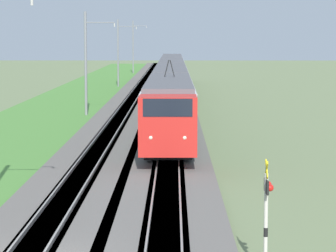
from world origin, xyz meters
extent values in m
cube|color=#605B56|center=(50.00, 0.00, 0.15)|extent=(240.00, 4.40, 0.30)
cube|color=#605B56|center=(50.00, -3.98, 0.15)|extent=(240.00, 4.40, 0.30)
cube|color=#4C4238|center=(50.00, 0.00, 0.15)|extent=(240.00, 1.57, 0.30)
cube|color=gray|center=(50.00, 0.53, 0.38)|extent=(240.00, 0.07, 0.15)
cube|color=gray|center=(50.00, -0.53, 0.38)|extent=(240.00, 0.07, 0.15)
cube|color=#4C4238|center=(50.00, -3.98, 0.15)|extent=(240.00, 1.57, 0.30)
cube|color=gray|center=(50.00, -3.45, 0.38)|extent=(240.00, 0.07, 0.15)
cube|color=gray|center=(50.00, -4.51, 0.38)|extent=(240.00, 0.07, 0.15)
cube|color=#4C8438|center=(50.00, 5.78, 0.06)|extent=(240.00, 10.12, 0.12)
cube|color=red|center=(16.10, -3.98, 2.40)|extent=(2.32, 2.77, 2.81)
cube|color=black|center=(15.75, -3.98, 3.35)|extent=(1.67, 2.31, 0.84)
sphere|color=#F2EAC6|center=(14.99, -3.19, 1.94)|extent=(0.20, 0.20, 0.20)
sphere|color=#F2EAC6|center=(14.99, -4.77, 1.94)|extent=(0.20, 0.20, 0.20)
cube|color=#196B47|center=(26.25, -3.98, 1.39)|extent=(17.98, 2.88, 0.79)
cube|color=silver|center=(26.25, -3.98, 2.80)|extent=(17.98, 2.88, 2.02)
cube|color=black|center=(26.25, -3.98, 2.96)|extent=(16.54, 2.90, 0.85)
cube|color=#515156|center=(26.25, -3.98, 3.93)|extent=(17.98, 2.65, 0.25)
cube|color=black|center=(26.25, -3.98, 0.72)|extent=(17.08, 2.45, 0.55)
cylinder|color=black|center=(19.06, -3.45, 0.88)|extent=(0.86, 0.12, 0.86)
cylinder|color=black|center=(19.06, -4.51, 0.88)|extent=(0.86, 0.12, 0.86)
cube|color=#196B47|center=(45.99, -3.98, 1.39)|extent=(20.31, 2.88, 0.79)
cube|color=silver|center=(45.99, -3.98, 2.80)|extent=(20.31, 2.88, 2.02)
cube|color=black|center=(45.99, -3.98, 2.96)|extent=(18.68, 2.90, 0.85)
cube|color=#515156|center=(45.99, -3.98, 3.93)|extent=(20.31, 2.65, 0.25)
cube|color=black|center=(45.99, -3.98, 0.72)|extent=(19.29, 2.45, 0.55)
cube|color=#196B47|center=(66.90, -3.98, 1.39)|extent=(20.31, 2.88, 0.79)
cube|color=silver|center=(66.90, -3.98, 2.80)|extent=(20.31, 2.88, 2.02)
cube|color=black|center=(66.90, -3.98, 2.96)|extent=(18.68, 2.90, 0.85)
cube|color=#515156|center=(66.90, -3.98, 3.93)|extent=(20.31, 2.65, 0.25)
cube|color=black|center=(66.90, -3.98, 0.72)|extent=(19.29, 2.45, 0.55)
cube|color=#196B47|center=(87.81, -3.98, 1.39)|extent=(20.31, 2.88, 0.79)
cube|color=silver|center=(87.81, -3.98, 2.80)|extent=(20.31, 2.88, 2.02)
cube|color=black|center=(87.81, -3.98, 2.96)|extent=(18.68, 2.90, 0.85)
cube|color=#515156|center=(87.81, -3.98, 3.93)|extent=(20.31, 2.65, 0.25)
cube|color=black|center=(87.81, -3.98, 0.72)|extent=(19.29, 2.45, 0.55)
cylinder|color=black|center=(28.95, -3.81, 4.61)|extent=(0.06, 0.33, 1.08)
cylinder|color=black|center=(28.95, -4.16, 4.61)|extent=(0.06, 0.33, 1.08)
cube|color=black|center=(19.06, -3.98, 0.00)|extent=(0.10, 0.10, 0.00)
cylinder|color=beige|center=(-0.53, -6.78, 1.47)|extent=(0.11, 0.11, 2.95)
cylinder|color=black|center=(-0.53, -6.78, 1.33)|extent=(0.12, 0.12, 0.25)
cube|color=black|center=(-0.53, -6.78, 2.60)|extent=(0.70, 0.06, 0.36)
sphere|color=red|center=(-0.31, -6.85, 2.60)|extent=(0.20, 0.20, 0.20)
sphere|color=red|center=(-0.76, -6.85, 2.60)|extent=(0.20, 0.20, 0.20)
cube|color=yellow|center=(-0.53, -6.78, 3.07)|extent=(0.49, 0.03, 0.49)
cube|color=yellow|center=(-0.53, -6.78, 3.07)|extent=(0.49, 0.03, 0.49)
cylinder|color=#B2ADA8|center=(5.98, 0.64, 7.84)|extent=(0.10, 0.10, 0.30)
cylinder|color=slate|center=(44.05, 3.04, 4.34)|extent=(0.22, 0.22, 8.68)
cylinder|color=slate|center=(44.05, 1.84, 7.78)|extent=(0.08, 2.40, 0.08)
cylinder|color=#B2ADA8|center=(44.05, 0.64, 7.58)|extent=(0.10, 0.10, 0.30)
cylinder|color=slate|center=(82.12, 3.04, 4.42)|extent=(0.22, 0.22, 8.83)
cylinder|color=slate|center=(82.12, 1.84, 7.93)|extent=(0.08, 2.40, 0.08)
cylinder|color=#B2ADA8|center=(82.12, 0.64, 7.73)|extent=(0.10, 0.10, 0.30)
cylinder|color=slate|center=(120.19, 3.04, 4.71)|extent=(0.22, 0.22, 9.42)
cylinder|color=slate|center=(120.19, 1.84, 8.52)|extent=(0.08, 2.40, 0.08)
cylinder|color=#B2ADA8|center=(120.19, 0.64, 8.32)|extent=(0.10, 0.10, 0.30)
camera|label=1|loc=(-21.73, -4.28, 6.62)|focal=85.00mm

